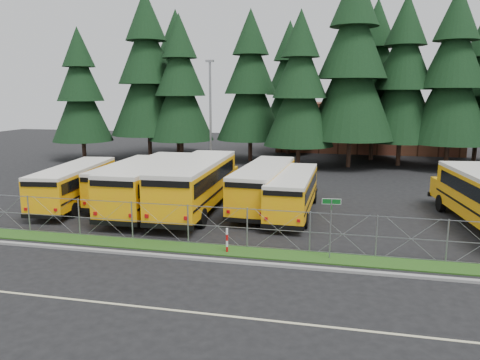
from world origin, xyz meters
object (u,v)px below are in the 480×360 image
(bus_4, at_px, (265,187))
(striped_bollard, at_px, (227,241))
(bus_2, at_px, (152,185))
(light_standard, at_px, (210,114))
(bus_0, at_px, (77,185))
(bus_5, at_px, (293,194))
(bus_1, at_px, (131,182))
(bus_3, at_px, (197,186))
(street_sign, at_px, (331,216))

(bus_4, distance_m, striped_bollard, 8.78)
(bus_2, xyz_separation_m, striped_bollard, (6.70, -6.99, -0.95))
(bus_4, bearing_deg, light_standard, 124.49)
(bus_0, relative_size, bus_5, 1.03)
(bus_1, relative_size, bus_2, 0.86)
(bus_2, bearing_deg, bus_3, 3.53)
(bus_1, xyz_separation_m, bus_5, (11.30, -1.07, -0.03))
(bus_3, bearing_deg, light_standard, 100.91)
(bus_2, height_order, light_standard, light_standard)
(striped_bollard, bearing_deg, bus_2, 133.80)
(bus_1, distance_m, bus_3, 5.54)
(bus_0, relative_size, striped_bollard, 8.58)
(bus_3, bearing_deg, striped_bollard, -63.98)
(striped_bollard, bearing_deg, bus_1, 135.98)
(striped_bollard, bearing_deg, bus_5, 73.79)
(striped_bollard, bearing_deg, street_sign, 2.76)
(bus_2, bearing_deg, bus_0, -178.97)
(bus_5, bearing_deg, street_sign, -70.79)
(bus_2, xyz_separation_m, bus_4, (6.98, 1.75, -0.13))
(bus_4, distance_m, light_standard, 13.58)
(bus_4, bearing_deg, street_sign, -59.56)
(bus_2, height_order, striped_bollard, bus_2)
(bus_4, distance_m, street_sign, 9.62)
(bus_0, xyz_separation_m, street_sign, (16.72, -6.59, 0.68))
(street_sign, bearing_deg, bus_3, 140.61)
(bus_1, xyz_separation_m, bus_4, (9.35, -0.03, 0.09))
(bus_2, bearing_deg, bus_5, 3.75)
(bus_1, height_order, bus_3, bus_3)
(bus_0, distance_m, bus_2, 5.29)
(bus_1, xyz_separation_m, bus_3, (5.31, -1.56, 0.29))
(bus_1, bearing_deg, bus_4, -1.90)
(bus_0, distance_m, light_standard, 14.64)
(bus_0, xyz_separation_m, bus_5, (14.22, 0.87, -0.04))
(bus_4, bearing_deg, bus_5, -25.23)
(bus_5, xyz_separation_m, striped_bollard, (-2.24, -7.69, -0.71))
(bus_5, distance_m, street_sign, 7.91)
(bus_4, bearing_deg, bus_2, -163.16)
(bus_2, distance_m, bus_4, 7.19)
(striped_bollard, bearing_deg, light_standard, 108.30)
(bus_0, bearing_deg, light_standard, 59.91)
(street_sign, bearing_deg, bus_4, 117.67)
(bus_4, bearing_deg, bus_1, -177.41)
(bus_0, bearing_deg, bus_3, -4.51)
(bus_5, height_order, striped_bollard, bus_5)
(bus_2, bearing_deg, striped_bollard, -46.98)
(bus_2, height_order, street_sign, bus_2)
(bus_3, relative_size, street_sign, 4.42)
(bus_2, relative_size, bus_4, 1.09)
(bus_5, bearing_deg, bus_2, -174.79)
(bus_3, xyz_separation_m, bus_4, (4.04, 1.53, -0.20))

